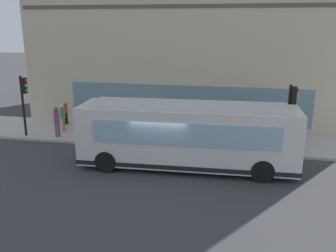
# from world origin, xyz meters

# --- Properties ---
(ground) EXTENTS (120.00, 120.00, 0.00)m
(ground) POSITION_xyz_m (0.00, 0.00, 0.00)
(ground) COLOR #38383A
(sidewalk_curb) EXTENTS (4.42, 40.00, 0.15)m
(sidewalk_curb) POSITION_xyz_m (4.81, 0.00, 0.07)
(sidewalk_curb) COLOR #B2ADA3
(sidewalk_curb) RESTS_ON ground
(building_corner) EXTENTS (9.99, 22.08, 13.77)m
(building_corner) POSITION_xyz_m (11.99, 0.00, 6.88)
(building_corner) COLOR beige
(building_corner) RESTS_ON ground
(city_bus_nearside) EXTENTS (2.93, 10.13, 3.07)m
(city_bus_nearside) POSITION_xyz_m (0.42, -1.08, 1.55)
(city_bus_nearside) COLOR silver
(city_bus_nearside) RESTS_ON ground
(traffic_light_near_corner) EXTENTS (0.32, 0.49, 3.53)m
(traffic_light_near_corner) POSITION_xyz_m (3.14, -5.96, 2.61)
(traffic_light_near_corner) COLOR black
(traffic_light_near_corner) RESTS_ON sidewalk_curb
(traffic_light_down_block) EXTENTS (0.32, 0.49, 3.55)m
(traffic_light_down_block) POSITION_xyz_m (3.10, 8.86, 2.62)
(traffic_light_down_block) COLOR black
(traffic_light_down_block) RESTS_ON sidewalk_curb
(fire_hydrant) EXTENTS (0.35, 0.35, 0.74)m
(fire_hydrant) POSITION_xyz_m (5.21, -6.14, 0.51)
(fire_hydrant) COLOR yellow
(fire_hydrant) RESTS_ON sidewalk_curb
(pedestrian_near_building_entrance) EXTENTS (0.32, 0.32, 1.55)m
(pedestrian_near_building_entrance) POSITION_xyz_m (5.91, 7.81, 1.03)
(pedestrian_near_building_entrance) COLOR black
(pedestrian_near_building_entrance) RESTS_ON sidewalk_curb
(pedestrian_walking_along_curb) EXTENTS (0.32, 0.32, 1.70)m
(pedestrian_walking_along_curb) POSITION_xyz_m (4.40, 7.22, 1.13)
(pedestrian_walking_along_curb) COLOR gold
(pedestrian_walking_along_curb) RESTS_ON sidewalk_curb
(pedestrian_by_light_pole) EXTENTS (0.32, 0.32, 1.79)m
(pedestrian_by_light_pole) POSITION_xyz_m (3.24, 7.01, 1.19)
(pedestrian_by_light_pole) COLOR #8C3F8C
(pedestrian_by_light_pole) RESTS_ON sidewalk_curb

